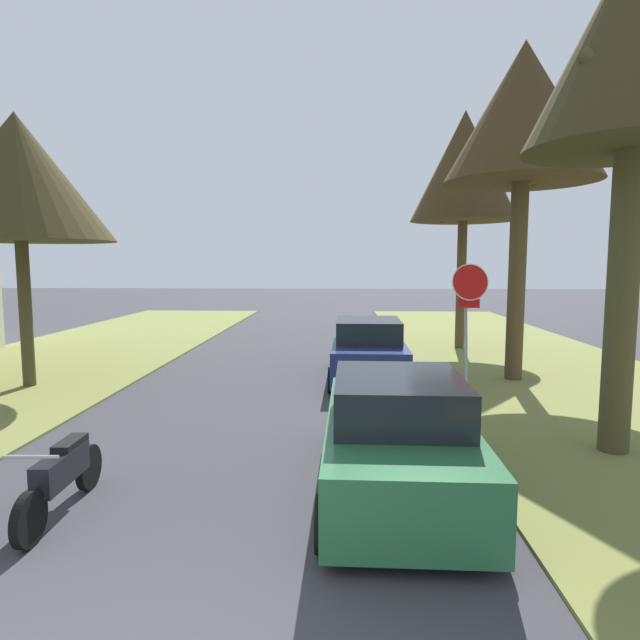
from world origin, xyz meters
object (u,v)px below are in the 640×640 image
street_tree_right_far (464,167)px  parked_sedan_green (396,436)px  stop_sign_far (469,301)px  street_tree_right_mid_a (638,43)px  street_tree_left_mid_a (17,178)px  parked_motorcycle (62,475)px  parked_sedan_navy (368,351)px  street_tree_right_mid_b (523,115)px

street_tree_right_far → parked_sedan_green: 13.40m
stop_sign_far → street_tree_right_mid_a: (1.53, -3.37, 4.03)m
street_tree_left_mid_a → parked_motorcycle: (4.23, -6.35, -4.50)m
street_tree_left_mid_a → parked_motorcycle: size_ratio=3.14×
parked_sedan_green → parked_sedan_navy: 6.82m
street_tree_right_mid_b → parked_sedan_green: 9.64m
street_tree_right_mid_b → street_tree_left_mid_a: size_ratio=1.29×
parked_sedan_green → parked_motorcycle: bearing=-167.8°
parked_sedan_green → street_tree_right_far: bearing=73.8°
parked_sedan_green → stop_sign_far: bearing=67.1°
parked_sedan_green → street_tree_left_mid_a: bearing=146.6°
stop_sign_far → street_tree_right_mid_a: size_ratio=0.37×
stop_sign_far → street_tree_left_mid_a: bearing=176.5°
street_tree_right_mid_a → parked_sedan_green: (-3.58, -1.47, -5.48)m
stop_sign_far → street_tree_left_mid_a: street_tree_left_mid_a is taller
stop_sign_far → street_tree_right_mid_b: bearing=49.0°
street_tree_right_mid_b → parked_sedan_navy: size_ratio=1.88×
parked_sedan_green → parked_motorcycle: (-4.07, -0.88, -0.24)m
parked_sedan_navy → street_tree_left_mid_a: bearing=-170.7°
stop_sign_far → parked_sedan_green: 5.45m
street_tree_right_mid_b → street_tree_left_mid_a: (-11.97, -1.23, -1.61)m
stop_sign_far → parked_sedan_navy: stop_sign_far is taller
street_tree_right_mid_a → parked_motorcycle: 9.84m
street_tree_right_mid_a → parked_sedan_green: size_ratio=1.79×
street_tree_right_mid_b → parked_sedan_green: (-3.67, -6.70, -5.87)m
parked_motorcycle → parked_sedan_green: bearing=12.2°
stop_sign_far → street_tree_right_mid_b: 5.06m
street_tree_right_mid_b → street_tree_right_far: bearing=93.1°
stop_sign_far → parked_motorcycle: stop_sign_far is taller
parked_sedan_green → parked_sedan_navy: bearing=90.4°
street_tree_right_mid_b → parked_sedan_navy: street_tree_right_mid_b is taller
street_tree_right_mid_b → street_tree_left_mid_a: 12.14m
stop_sign_far → street_tree_right_far: 8.12m
stop_sign_far → parked_motorcycle: 8.55m
stop_sign_far → parked_sedan_navy: (-2.10, 1.98, -1.45)m
street_tree_right_mid_b → street_tree_left_mid_a: street_tree_right_mid_b is taller
street_tree_right_far → parked_sedan_navy: 8.15m
street_tree_left_mid_a → parked_sedan_navy: size_ratio=1.45×
street_tree_right_mid_a → street_tree_right_far: (-0.18, 10.27, 0.03)m
street_tree_right_mid_b → street_tree_right_far: 5.05m
stop_sign_far → street_tree_right_mid_a: bearing=-65.6°
street_tree_right_mid_b → parked_motorcycle: (-7.74, -7.59, -6.11)m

